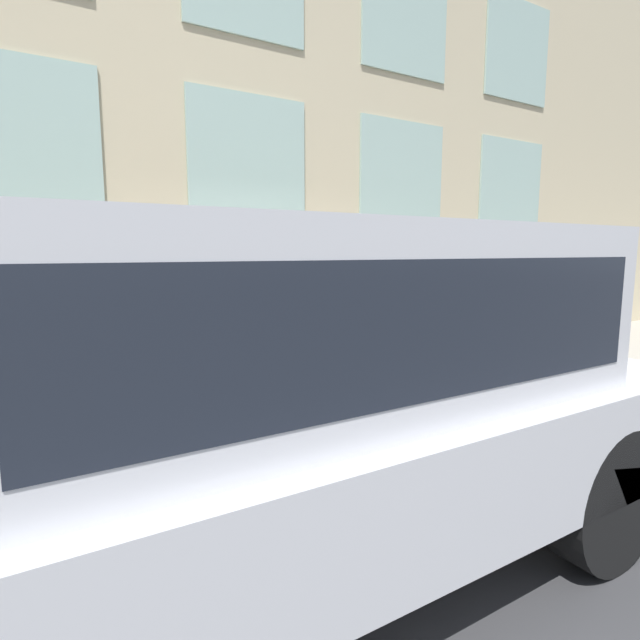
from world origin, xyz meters
TOP-DOWN VIEW (x-y plane):
  - ground_plane at (0.00, 0.00)m, footprint 80.00×80.00m
  - sidewalk at (1.14, 0.00)m, footprint 2.28×60.00m
  - building_facade at (2.43, -0.00)m, footprint 0.33×40.00m
  - fire_hydrant at (0.51, 0.31)m, footprint 0.37×0.47m
  - person at (0.68, -0.21)m, footprint 0.42×0.28m
  - parked_truck_silver_near at (-1.11, 1.22)m, footprint 1.89×4.60m

SIDE VIEW (x-z plane):
  - ground_plane at x=0.00m, z-range 0.00..0.00m
  - sidewalk at x=1.14m, z-range 0.00..0.16m
  - fire_hydrant at x=0.51m, z-range 0.17..1.00m
  - parked_truck_silver_near at x=-1.11m, z-range 0.14..1.92m
  - person at x=0.68m, z-range 0.34..2.09m
  - building_facade at x=2.43m, z-range 0.00..8.19m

